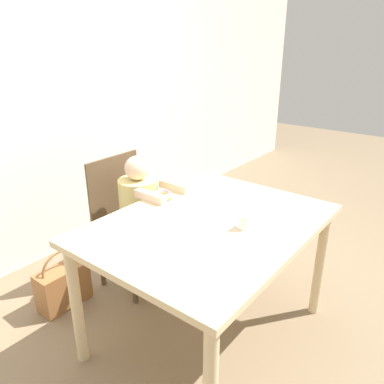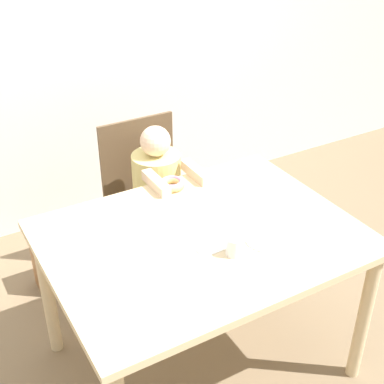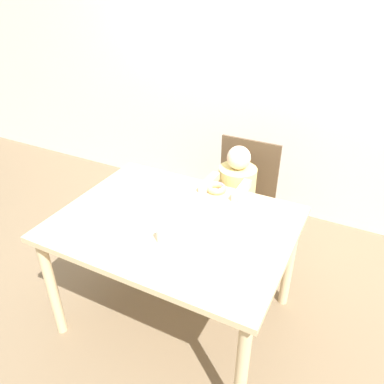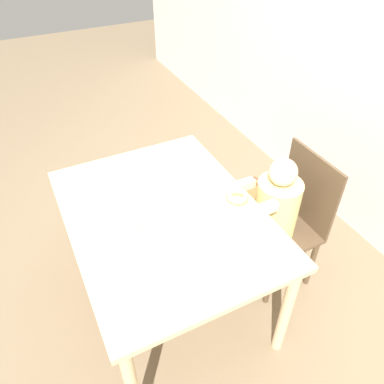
{
  "view_description": "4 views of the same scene",
  "coord_description": "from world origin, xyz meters",
  "px_view_note": "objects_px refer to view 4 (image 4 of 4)",
  "views": [
    {
      "loc": [
        -1.46,
        -1.02,
        1.64
      ],
      "look_at": [
        0.04,
        0.15,
        0.87
      ],
      "focal_mm": 35.0,
      "sensor_mm": 36.0,
      "label": 1
    },
    {
      "loc": [
        -0.95,
        -1.56,
        2.04
      ],
      "look_at": [
        0.04,
        0.15,
        0.87
      ],
      "focal_mm": 50.0,
      "sensor_mm": 36.0,
      "label": 2
    },
    {
      "loc": [
        0.86,
        -1.46,
        1.95
      ],
      "look_at": [
        0.04,
        0.15,
        0.87
      ],
      "focal_mm": 35.0,
      "sensor_mm": 36.0,
      "label": 3
    },
    {
      "loc": [
        1.36,
        -0.51,
        2.1
      ],
      "look_at": [
        0.04,
        0.15,
        0.87
      ],
      "focal_mm": 35.0,
      "sensor_mm": 36.0,
      "label": 4
    }
  ],
  "objects_px": {
    "chair": "(289,220)",
    "child_figure": "(272,225)",
    "cup": "(134,224)",
    "donut": "(237,196)",
    "handbag": "(256,206)"
  },
  "relations": [
    {
      "from": "chair",
      "to": "child_figure",
      "type": "height_order",
      "value": "child_figure"
    },
    {
      "from": "chair",
      "to": "cup",
      "type": "height_order",
      "value": "chair"
    },
    {
      "from": "donut",
      "to": "handbag",
      "type": "distance_m",
      "value": 0.92
    },
    {
      "from": "child_figure",
      "to": "handbag",
      "type": "distance_m",
      "value": 0.64
    },
    {
      "from": "chair",
      "to": "cup",
      "type": "xyz_separation_m",
      "value": [
        -0.08,
        -0.96,
        0.32
      ]
    },
    {
      "from": "handbag",
      "to": "cup",
      "type": "relative_size",
      "value": 5.22
    },
    {
      "from": "cup",
      "to": "chair",
      "type": "bearing_deg",
      "value": 85.38
    },
    {
      "from": "chair",
      "to": "child_figure",
      "type": "distance_m",
      "value": 0.12
    },
    {
      "from": "child_figure",
      "to": "cup",
      "type": "relative_size",
      "value": 12.34
    },
    {
      "from": "child_figure",
      "to": "cup",
      "type": "height_order",
      "value": "child_figure"
    },
    {
      "from": "donut",
      "to": "cup",
      "type": "distance_m",
      "value": 0.59
    },
    {
      "from": "donut",
      "to": "handbag",
      "type": "relative_size",
      "value": 0.31
    },
    {
      "from": "chair",
      "to": "donut",
      "type": "bearing_deg",
      "value": -96.71
    },
    {
      "from": "child_figure",
      "to": "handbag",
      "type": "xyz_separation_m",
      "value": [
        -0.49,
        0.25,
        -0.33
      ]
    },
    {
      "from": "child_figure",
      "to": "donut",
      "type": "relative_size",
      "value": 7.65
    }
  ]
}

